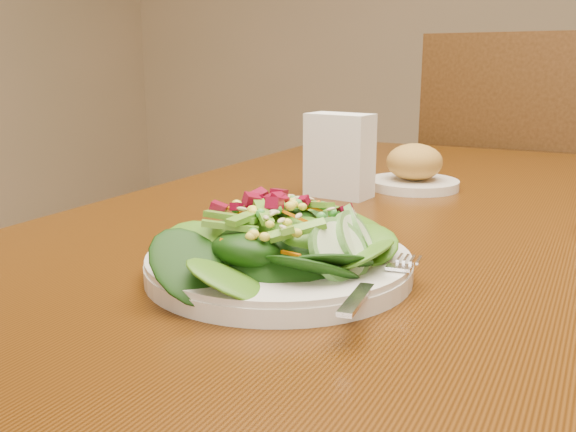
# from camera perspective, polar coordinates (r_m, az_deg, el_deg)

# --- Properties ---
(dining_table) EXTENTS (0.90, 1.40, 0.75)m
(dining_table) POSITION_cam_1_polar(r_m,az_deg,el_deg) (0.93, 11.65, -5.85)
(dining_table) COLOR #4B2609
(dining_table) RESTS_ON ground_plane
(chair_far) EXTENTS (0.53, 0.53, 1.01)m
(chair_far) POSITION_cam_1_polar(r_m,az_deg,el_deg) (1.79, 19.76, -0.51)
(chair_far) COLOR #4A2C12
(chair_far) RESTS_ON ground_plane
(salad_plate) EXTENTS (0.26, 0.26, 0.07)m
(salad_plate) POSITION_cam_1_polar(r_m,az_deg,el_deg) (0.62, -0.08, -3.00)
(salad_plate) COLOR silver
(salad_plate) RESTS_ON dining_table
(bread_plate) EXTENTS (0.15, 0.15, 0.07)m
(bread_plate) POSITION_cam_1_polar(r_m,az_deg,el_deg) (1.06, 11.14, 4.00)
(bread_plate) COLOR silver
(bread_plate) RESTS_ON dining_table
(napkin_holder) EXTENTS (0.10, 0.06, 0.13)m
(napkin_holder) POSITION_cam_1_polar(r_m,az_deg,el_deg) (0.98, 4.59, 5.59)
(napkin_holder) COLOR white
(napkin_holder) RESTS_ON dining_table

